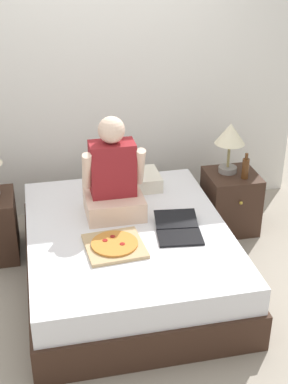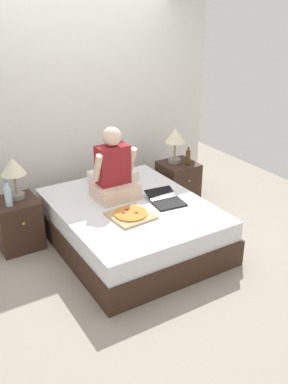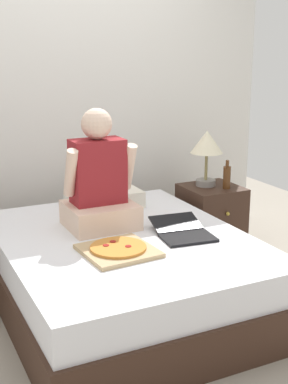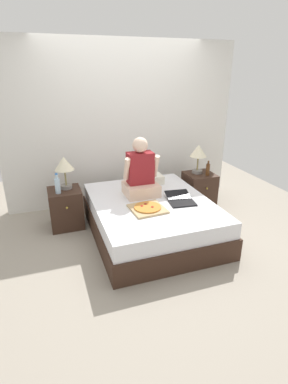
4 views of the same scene
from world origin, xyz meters
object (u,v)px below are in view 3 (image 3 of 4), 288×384
(beer_bottle, at_px, (227,177))
(laptop, at_px, (184,233))
(bed, at_px, (124,272))
(pizza_box, at_px, (118,250))
(person_seated, at_px, (99,184))
(nightstand_right, at_px, (211,219))
(lamp_on_right_nightstand, at_px, (207,146))

(beer_bottle, distance_m, laptop, 1.02)
(bed, bearing_deg, laptop, -23.91)
(bed, xyz_separation_m, pizza_box, (-0.14, -0.24, 0.26))
(person_seated, bearing_deg, laptop, -45.24)
(nightstand_right, distance_m, beer_bottle, 0.39)
(bed, bearing_deg, beer_bottle, 24.17)
(beer_bottle, relative_size, pizza_box, 0.54)
(lamp_on_right_nightstand, bearing_deg, nightstand_right, -59.07)
(lamp_on_right_nightstand, xyz_separation_m, laptop, (-0.67, -0.81, -0.37))
(nightstand_right, xyz_separation_m, laptop, (-0.70, -0.76, 0.23))
(lamp_on_right_nightstand, relative_size, laptop, 1.00)
(bed, relative_size, pizza_box, 4.39)
(laptop, relative_size, pizza_box, 1.05)
(nightstand_right, height_order, pizza_box, nightstand_right)
(nightstand_right, bearing_deg, person_seated, -162.71)
(bed, bearing_deg, person_seated, 103.02)
(lamp_on_right_nightstand, height_order, beer_bottle, lamp_on_right_nightstand)
(person_seated, bearing_deg, lamp_on_right_nightstand, 20.12)
(nightstand_right, bearing_deg, bed, -150.13)
(person_seated, height_order, pizza_box, person_seated)
(bed, bearing_deg, nightstand_right, 29.87)
(bed, height_order, pizza_box, pizza_box)
(pizza_box, bearing_deg, nightstand_right, 35.33)
(nightstand_right, bearing_deg, laptop, -132.72)
(person_seated, bearing_deg, beer_bottle, 11.73)
(beer_bottle, bearing_deg, lamp_on_right_nightstand, 123.69)
(bed, xyz_separation_m, nightstand_right, (1.05, 0.60, 0.03))
(lamp_on_right_nightstand, distance_m, pizza_box, 1.50)
(laptop, bearing_deg, nightstand_right, 47.28)
(nightstand_right, distance_m, laptop, 1.05)
(bed, height_order, lamp_on_right_nightstand, lamp_on_right_nightstand)
(nightstand_right, bearing_deg, pizza_box, -144.67)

